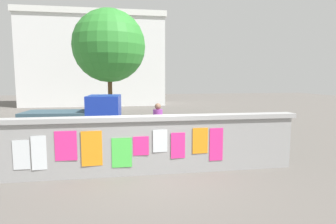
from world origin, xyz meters
name	(u,v)px	position (x,y,z in m)	size (l,w,h in m)	color
ground	(136,125)	(0.00, 8.00, 0.00)	(60.00, 60.00, 0.00)	#605B56
poster_wall	(153,144)	(-0.01, 0.00, 0.79)	(7.89, 0.42, 1.54)	#989898
auto_rickshaw_truck	(78,120)	(-2.44, 4.03, 0.90)	(3.71, 1.78, 1.85)	black
motorcycle	(197,129)	(2.24, 3.84, 0.46)	(1.89, 0.61, 0.87)	black
bicycle_near	(153,126)	(0.61, 5.35, 0.36)	(1.66, 0.59, 0.95)	black
person_walking	(158,121)	(0.49, 2.76, 0.99)	(0.45, 0.45, 1.62)	yellow
tree_roadside	(109,46)	(-1.42, 10.63, 4.44)	(4.37, 4.37, 6.63)	brown
building_background	(95,60)	(-3.09, 20.64, 4.24)	(13.01, 4.44, 8.44)	silver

